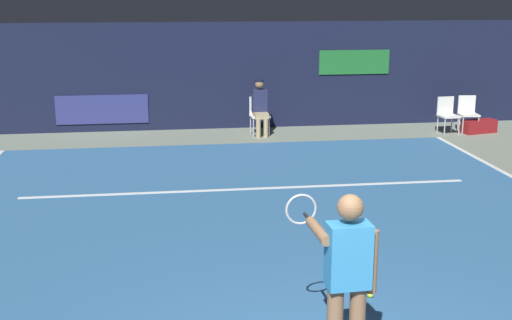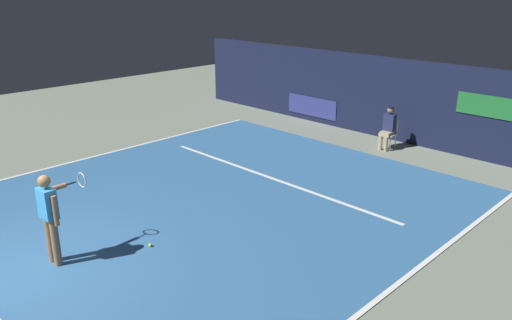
{
  "view_description": "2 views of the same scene",
  "coord_description": "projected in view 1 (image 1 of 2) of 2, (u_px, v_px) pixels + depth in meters",
  "views": [
    {
      "loc": [
        -1.37,
        -4.52,
        3.33
      ],
      "look_at": [
        -0.0,
        5.41,
        0.75
      ],
      "focal_mm": 46.29,
      "sensor_mm": 36.0,
      "label": 1
    },
    {
      "loc": [
        8.37,
        -2.72,
        4.86
      ],
      "look_at": [
        0.61,
        5.1,
        0.97
      ],
      "focal_mm": 35.35,
      "sensor_mm": 36.0,
      "label": 2
    }
  ],
  "objects": [
    {
      "name": "courtside_chair_far",
      "position": [
        447.0,
        113.0,
        15.73
      ],
      "size": [
        0.48,
        0.46,
        0.88
      ],
      "color": "white",
      "rests_on": "ground"
    },
    {
      "name": "ground_plane",
      "position": [
        266.0,
        227.0,
        9.57
      ],
      "size": [
        31.82,
        31.82,
        0.0
      ],
      "primitive_type": "plane",
      "color": "gray"
    },
    {
      "name": "back_wall",
      "position": [
        221.0,
        76.0,
        16.28
      ],
      "size": [
        16.64,
        0.33,
        2.6
      ],
      "color": "#141933",
      "rests_on": "ground"
    },
    {
      "name": "line_judge_on_chair",
      "position": [
        260.0,
        107.0,
        15.49
      ],
      "size": [
        0.47,
        0.55,
        1.32
      ],
      "color": "white",
      "rests_on": "ground"
    },
    {
      "name": "line_service",
      "position": [
        249.0,
        189.0,
        11.38
      ],
      "size": [
        7.7,
        0.1,
        0.01
      ],
      "primitive_type": "cube",
      "color": "white",
      "rests_on": "court_surface"
    },
    {
      "name": "equipment_bag",
      "position": [
        479.0,
        126.0,
        15.9
      ],
      "size": [
        0.89,
        0.51,
        0.32
      ],
      "primitive_type": "cube",
      "rotation": [
        0.0,
        0.0,
        0.23
      ],
      "color": "maroon",
      "rests_on": "ground"
    },
    {
      "name": "courtside_chair_near",
      "position": [
        468.0,
        112.0,
        15.9
      ],
      "size": [
        0.48,
        0.46,
        0.88
      ],
      "color": "white",
      "rests_on": "ground"
    },
    {
      "name": "tennis_ball",
      "position": [
        370.0,
        295.0,
        7.34
      ],
      "size": [
        0.07,
        0.07,
        0.07
      ],
      "primitive_type": "sphere",
      "color": "#CCE033",
      "rests_on": "court_surface"
    },
    {
      "name": "court_surface",
      "position": [
        266.0,
        227.0,
        9.57
      ],
      "size": [
        9.88,
        10.8,
        0.01
      ],
      "primitive_type": "cube",
      "color": "#336699",
      "rests_on": "ground"
    },
    {
      "name": "tennis_player",
      "position": [
        346.0,
        278.0,
        5.55
      ],
      "size": [
        0.66,
        0.93,
        1.73
      ],
      "color": "#8C6647",
      "rests_on": "ground"
    }
  ]
}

